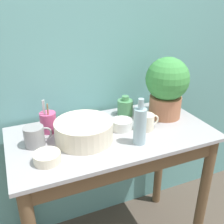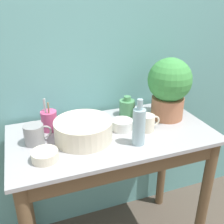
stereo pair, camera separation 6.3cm
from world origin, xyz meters
The scene contains 11 objects.
wall_back centered at (0.00, 0.62, 1.20)m, with size 6.00×0.05×2.40m.
counter_table centered at (0.00, 0.26, 0.64)m, with size 1.07×0.57×0.85m.
potted_plant centered at (0.37, 0.35, 1.05)m, with size 0.25×0.25×0.36m.
bowl_wash_large centered at (-0.16, 0.27, 0.90)m, with size 0.29×0.29×0.10m.
bottle_tall centered at (0.08, 0.13, 0.95)m, with size 0.06×0.06×0.23m.
bottle_short centered at (0.16, 0.46, 0.90)m, with size 0.09×0.09×0.12m.
mug_grey centered at (-0.39, 0.31, 0.90)m, with size 0.13×0.10×0.10m.
mug_cream centered at (0.19, 0.24, 0.90)m, with size 0.12×0.08×0.09m.
bowl_small_cream centered at (-0.36, 0.15, 0.87)m, with size 0.12×0.12×0.04m.
bowl_small_enamel_white centered at (0.06, 0.30, 0.88)m, with size 0.11×0.11×0.06m.
utensil_cup centered at (-0.30, 0.43, 0.91)m, with size 0.08×0.08×0.19m.
Camera 1 is at (-0.48, -0.84, 1.53)m, focal length 42.00 mm.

